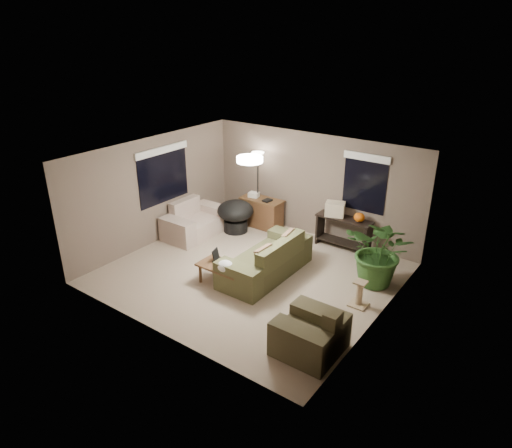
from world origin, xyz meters
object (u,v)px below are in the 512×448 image
Objects in this scene: loveseat at (195,223)px; armchair at (311,335)px; coffee_table at (223,268)px; main_sofa at (267,262)px; console_table at (343,231)px; papasan_chair at (235,214)px; floor_lamp at (258,165)px; desk at (262,213)px; houseplant at (380,259)px; cat_scratching_post at (359,295)px.

loveseat and armchair have the same top height.
armchair is 2.53m from coffee_table.
console_table is (0.70, 2.05, 0.14)m from main_sofa.
papasan_chair is at bearing 142.56° from armchair.
coffee_table is 0.52× the size of floor_lamp.
loveseat is at bearing -122.47° from floor_lamp.
houseplant is at bearing -15.47° from desk.
armchair reaches higher than cat_scratching_post.
main_sofa is at bearing 140.56° from armchair.
loveseat is 5.00m from armchair.
loveseat is (-2.59, 0.60, 0.00)m from main_sofa.
houseplant is (2.49, 1.81, 0.21)m from coffee_table.
desk is 0.76× the size of houseplant.
armchair is 4.94m from desk.
coffee_table is 0.91× the size of desk.
houseplant is at bearing 36.05° from coffee_table.
floor_lamp reaches higher than main_sofa.
desk is 2.23m from console_table.
armchair is 0.91× the size of desk.
desk is 0.85× the size of console_table.
desk is 0.72m from papasan_chair.
main_sofa is at bearing 59.12° from coffee_table.
loveseat is at bearing -133.06° from papasan_chair.
desk is (-3.45, 3.54, 0.08)m from armchair.
loveseat reaches higher than desk.
loveseat is 0.84× the size of floor_lamp.
console_table is 1.16× the size of papasan_chair.
cat_scratching_post is at bearing -18.16° from papasan_chair.
cat_scratching_post is (0.01, -0.92, -0.35)m from houseplant.
armchair reaches higher than papasan_chair.
loveseat is 1.60× the size of armchair.
floor_lamp is 1.32× the size of houseplant.
loveseat is 1.45× the size of desk.
houseplant is at bearing 4.80° from loveseat.
cat_scratching_post is at bearing -6.65° from loveseat.
armchair reaches higher than coffee_table.
loveseat is at bearing -127.87° from desk.
main_sofa reaches higher than papasan_chair.
loveseat is at bearing -175.20° from houseplant.
houseplant reaches higher than loveseat.
floor_lamp is 4.40m from cat_scratching_post.
main_sofa is 2.48m from armchair.
desk is (1.06, 1.36, 0.08)m from loveseat.
papasan_chair is (-2.59, -0.71, 0.03)m from console_table.
loveseat is at bearing -156.16° from console_table.
houseplant is at bearing -39.46° from console_table.
papasan_chair is (-1.40, 2.17, 0.11)m from coffee_table.
cat_scratching_post is (3.90, -1.28, -0.25)m from papasan_chair.
cat_scratching_post is at bearing 19.67° from coffee_table.
floor_lamp is at bearing 57.53° from loveseat.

